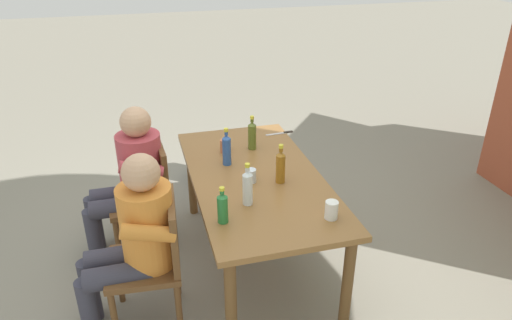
% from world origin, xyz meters
% --- Properties ---
extents(ground_plane, '(24.00, 24.00, 0.00)m').
position_xyz_m(ground_plane, '(0.00, 0.00, 0.00)').
color(ground_plane, gray).
extents(dining_table, '(1.75, 0.89, 0.74)m').
position_xyz_m(dining_table, '(0.00, 0.00, 0.65)').
color(dining_table, olive).
rests_on(dining_table, ground_plane).
extents(chair_near_left, '(0.47, 0.47, 0.87)m').
position_xyz_m(chair_near_left, '(-0.40, -0.74, 0.49)').
color(chair_near_left, brown).
rests_on(chair_near_left, ground_plane).
extents(chair_near_right, '(0.47, 0.47, 0.87)m').
position_xyz_m(chair_near_right, '(0.40, -0.74, 0.49)').
color(chair_near_right, brown).
rests_on(chair_near_right, ground_plane).
extents(person_in_white_shirt, '(0.47, 0.61, 1.18)m').
position_xyz_m(person_in_white_shirt, '(-0.39, -0.85, 0.66)').
color(person_in_white_shirt, '#B7424C').
rests_on(person_in_white_shirt, ground_plane).
extents(person_in_plaid_shirt, '(0.47, 0.61, 1.18)m').
position_xyz_m(person_in_plaid_shirt, '(0.39, -0.85, 0.66)').
color(person_in_plaid_shirt, orange).
rests_on(person_in_plaid_shirt, ground_plane).
extents(bottle_olive, '(0.06, 0.06, 0.27)m').
position_xyz_m(bottle_olive, '(-0.44, 0.09, 0.86)').
color(bottle_olive, '#566623').
rests_on(bottle_olive, dining_table).
extents(bottle_blue, '(0.06, 0.06, 0.28)m').
position_xyz_m(bottle_blue, '(-0.22, -0.16, 0.86)').
color(bottle_blue, '#2D56A3').
rests_on(bottle_blue, dining_table).
extents(bottle_amber, '(0.06, 0.06, 0.28)m').
position_xyz_m(bottle_amber, '(0.13, 0.13, 0.86)').
color(bottle_amber, '#996019').
rests_on(bottle_amber, dining_table).
extents(bottle_green, '(0.06, 0.06, 0.23)m').
position_xyz_m(bottle_green, '(0.51, -0.34, 0.84)').
color(bottle_green, '#287A38').
rests_on(bottle_green, dining_table).
extents(bottle_clear, '(0.06, 0.06, 0.28)m').
position_xyz_m(bottle_clear, '(0.35, -0.15, 0.86)').
color(bottle_clear, white).
rests_on(bottle_clear, dining_table).
extents(cup_glass, '(0.07, 0.07, 0.09)m').
position_xyz_m(cup_glass, '(0.08, -0.06, 0.78)').
color(cup_glass, silver).
rests_on(cup_glass, dining_table).
extents(cup_white, '(0.08, 0.08, 0.11)m').
position_xyz_m(cup_white, '(0.64, 0.29, 0.79)').
color(cup_white, white).
rests_on(cup_white, dining_table).
extents(cup_terracotta, '(0.08, 0.08, 0.10)m').
position_xyz_m(cup_terracotta, '(-0.43, -0.13, 0.79)').
color(cup_terracotta, '#BC6B47').
rests_on(cup_terracotta, dining_table).
extents(table_knife, '(0.04, 0.24, 0.01)m').
position_xyz_m(table_knife, '(-0.66, 0.40, 0.74)').
color(table_knife, silver).
rests_on(table_knife, dining_table).
extents(backpack_by_near_side, '(0.32, 0.22, 0.41)m').
position_xyz_m(backpack_by_near_side, '(-1.39, -0.15, 0.20)').
color(backpack_by_near_side, '#2D4784').
rests_on(backpack_by_near_side, ground_plane).
extents(backpack_by_far_side, '(0.33, 0.22, 0.46)m').
position_xyz_m(backpack_by_far_side, '(-1.34, 0.26, 0.22)').
color(backpack_by_far_side, black).
rests_on(backpack_by_far_side, ground_plane).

